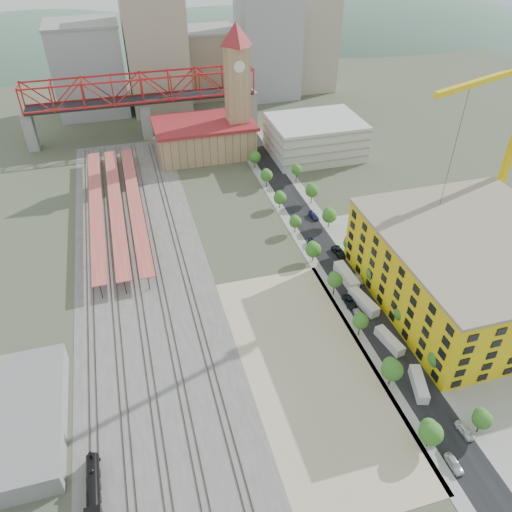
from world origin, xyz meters
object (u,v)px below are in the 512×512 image
object	(u,v)px
construction_building	(472,269)
car_0	(454,464)
clock_tower	(237,79)
site_trailer_b	(389,341)
locomotive	(94,503)
site_trailer_a	(419,384)
site_trailer_d	(346,276)
site_trailer_c	(364,302)

from	to	relation	value
construction_building	car_0	xyz separation A→B (m)	(-29.00, -40.00, -8.64)
clock_tower	site_trailer_b	world-z (taller)	clock_tower
locomotive	site_trailer_a	distance (m)	66.45
site_trailer_d	car_0	bearing A→B (deg)	-94.75
site_trailer_b	construction_building	bearing A→B (deg)	10.39
locomotive	site_trailer_b	distance (m)	69.13
clock_tower	construction_building	size ratio (longest dim) A/B	1.03
site_trailer_a	site_trailer_b	size ratio (longest dim) A/B	1.02
locomotive	site_trailer_c	xyz separation A→B (m)	(66.00, 34.10, -0.54)
locomotive	site_trailer_b	size ratio (longest dim) A/B	2.35
clock_tower	site_trailer_a	size ratio (longest dim) A/B	5.94
site_trailer_c	site_trailer_d	world-z (taller)	site_trailer_d
clock_tower	construction_building	world-z (taller)	clock_tower
locomotive	site_trailer_d	xyz separation A→B (m)	(66.00, 44.70, -0.45)
clock_tower	locomotive	distance (m)	144.98
site_trailer_a	car_0	bearing A→B (deg)	-82.73
site_trailer_b	car_0	size ratio (longest dim) A/B	1.91
construction_building	site_trailer_d	xyz separation A→B (m)	(-26.00, 14.55, -7.99)
site_trailer_b	site_trailer_c	bearing A→B (deg)	80.12
site_trailer_c	car_0	world-z (taller)	site_trailer_c
clock_tower	site_trailer_d	distance (m)	90.05
clock_tower	locomotive	bearing A→B (deg)	-114.02
construction_building	site_trailer_d	distance (m)	30.85
site_trailer_a	site_trailer_d	world-z (taller)	site_trailer_d
site_trailer_d	car_0	size ratio (longest dim) A/B	2.32
construction_building	site_trailer_a	distance (m)	35.34
site_trailer_a	locomotive	bearing A→B (deg)	-156.39
construction_building	site_trailer_a	xyz separation A→B (m)	(-26.00, -22.48, -8.21)
clock_tower	locomotive	size ratio (longest dim) A/B	2.58
construction_building	locomotive	distance (m)	97.11
locomotive	car_0	distance (m)	63.78
locomotive	site_trailer_c	size ratio (longest dim) A/B	2.06
construction_building	car_0	size ratio (longest dim) A/B	11.26
locomotive	car_0	size ratio (longest dim) A/B	4.48
site_trailer_b	locomotive	bearing A→B (deg)	-172.58
clock_tower	car_0	bearing A→B (deg)	-87.95
locomotive	site_trailer_a	bearing A→B (deg)	6.63
clock_tower	site_trailer_b	bearing A→B (deg)	-85.82
clock_tower	construction_building	xyz separation A→B (m)	(34.00, -99.99, -19.29)
site_trailer_b	site_trailer_c	size ratio (longest dim) A/B	0.88
site_trailer_b	site_trailer_d	size ratio (longest dim) A/B	0.82
site_trailer_b	car_0	xyz separation A→B (m)	(-3.00, -30.40, -0.41)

